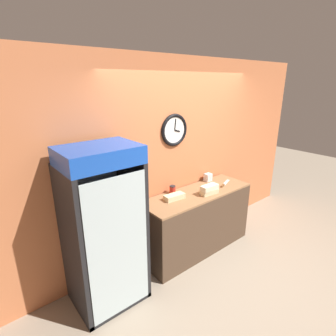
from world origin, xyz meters
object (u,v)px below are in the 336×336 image
Objects in this scene: sandwich_stack_bottom at (209,192)px; sandwich_flat_left at (174,197)px; condiment_jar at (173,190)px; sandwich_stack_middle at (209,187)px; beverage_cooler at (101,220)px; napkin_dispenser at (208,177)px; chefs_knife at (224,184)px.

sandwich_flat_left is at bearing 159.55° from sandwich_stack_bottom.
sandwich_flat_left is at bearing -122.97° from condiment_jar.
sandwich_stack_middle is 0.51m from sandwich_flat_left.
beverage_cooler is 1.89m from napkin_dispenser.
sandwich_stack_bottom is 0.51m from sandwich_flat_left.
chefs_knife is at bearing -16.98° from condiment_jar.
sandwich_stack_middle is 0.50m from napkin_dispenser.
sandwich_flat_left is (-0.48, 0.18, -0.06)m from sandwich_stack_middle.
sandwich_stack_middle reaches higher than condiment_jar.
beverage_cooler is 1.16m from condiment_jar.
condiment_jar is (-0.38, 0.33, 0.02)m from sandwich_stack_bottom.
sandwich_stack_bottom is 2.33× the size of condiment_jar.
sandwich_flat_left is 2.50× the size of condiment_jar.
beverage_cooler is at bearing 178.10° from chefs_knife.
chefs_knife is 0.85m from condiment_jar.
condiment_jar is (-0.81, 0.25, 0.05)m from chefs_knife.
sandwich_stack_bottom is 2.26× the size of napkin_dispenser.
chefs_knife is (0.43, 0.09, -0.09)m from sandwich_stack_middle.
napkin_dispenser reaches higher than condiment_jar.
sandwich_flat_left reaches higher than sandwich_stack_bottom.
beverage_cooler reaches higher than sandwich_stack_middle.
condiment_jar is 0.73m from napkin_dispenser.
condiment_jar is at bearing 57.03° from sandwich_flat_left.
condiment_jar is (0.10, 0.16, 0.02)m from sandwich_flat_left.
beverage_cooler is at bearing -170.99° from condiment_jar.
napkin_dispenser is (-0.07, 0.26, 0.05)m from chefs_knife.
condiment_jar is at bearing -178.83° from napkin_dispenser.
beverage_cooler reaches higher than napkin_dispenser.
sandwich_stack_middle reaches higher than chefs_knife.
sandwich_stack_middle is at bearing -41.49° from condiment_jar.
chefs_knife is (1.95, -0.06, -0.08)m from beverage_cooler.
sandwich_stack_middle is at bearing -168.53° from chefs_knife.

